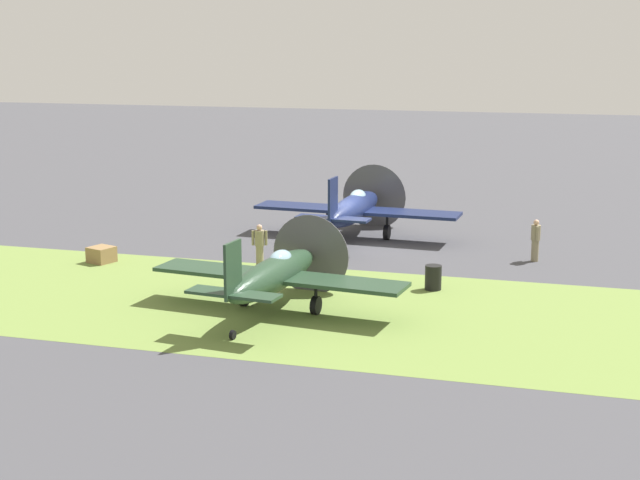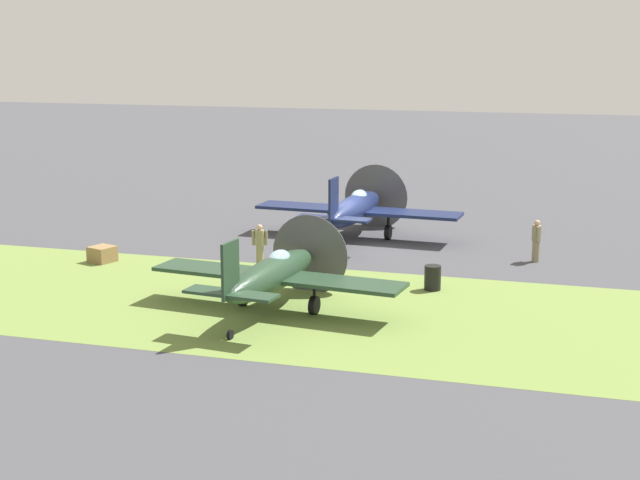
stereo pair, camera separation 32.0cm
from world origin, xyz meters
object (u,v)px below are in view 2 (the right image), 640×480
(airplane_lead, at_px, (356,208))
(ground_crew_mechanic, at_px, (260,245))
(ground_crew_chief, at_px, (536,240))
(supply_crate, at_px, (102,254))
(airplane_wingman, at_px, (274,274))
(fuel_drum, at_px, (433,278))

(airplane_lead, height_order, ground_crew_mechanic, airplane_lead)
(airplane_lead, xyz_separation_m, ground_crew_mechanic, (-2.33, -6.26, -0.51))
(ground_crew_chief, height_order, supply_crate, ground_crew_chief)
(airplane_wingman, xyz_separation_m, supply_crate, (-9.08, 4.75, -0.99))
(airplane_lead, xyz_separation_m, ground_crew_chief, (8.12, -2.19, -0.51))
(airplane_wingman, relative_size, supply_crate, 9.83)
(airplane_lead, bearing_deg, ground_crew_mechanic, -107.57)
(airplane_lead, height_order, supply_crate, airplane_lead)
(ground_crew_mechanic, height_order, fuel_drum, ground_crew_mechanic)
(fuel_drum, relative_size, supply_crate, 1.00)
(airplane_lead, height_order, ground_crew_chief, airplane_lead)
(ground_crew_chief, distance_m, fuel_drum, 6.44)
(airplane_lead, distance_m, ground_crew_mechanic, 6.70)
(ground_crew_mechanic, bearing_deg, airplane_wingman, 97.70)
(ground_crew_chief, bearing_deg, supply_crate, -90.16)
(ground_crew_chief, xyz_separation_m, fuel_drum, (-3.28, -5.52, -0.46))
(fuel_drum, bearing_deg, airplane_lead, 122.11)
(airplane_wingman, height_order, supply_crate, airplane_wingman)
(ground_crew_mechanic, bearing_deg, airplane_lead, -127.15)
(airplane_lead, relative_size, supply_crate, 10.56)
(airplane_wingman, bearing_deg, ground_crew_chief, 57.65)
(airplane_lead, xyz_separation_m, airplane_wingman, (0.29, -12.02, -0.11))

